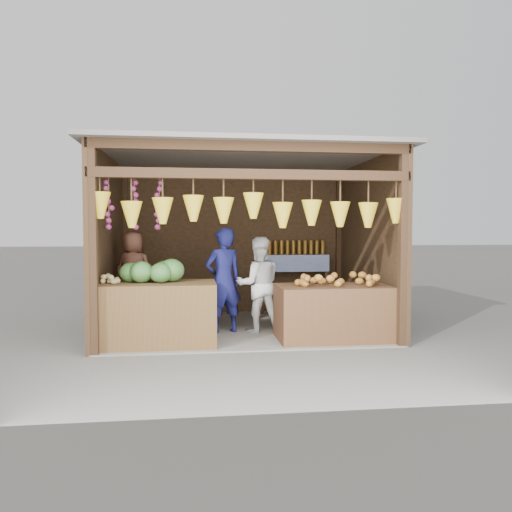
{
  "coord_description": "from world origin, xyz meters",
  "views": [
    {
      "loc": [
        -0.73,
        -7.57,
        1.52
      ],
      "look_at": [
        0.19,
        -0.1,
        1.12
      ],
      "focal_mm": 35.0,
      "sensor_mm": 36.0,
      "label": 1
    }
  ],
  "objects_px": {
    "vendor_seated": "(134,271)",
    "counter_left": "(157,314)",
    "woman_standing": "(258,285)",
    "man_standing": "(223,281)",
    "counter_right": "(333,313)"
  },
  "relations": [
    {
      "from": "counter_left",
      "to": "counter_right",
      "type": "distance_m",
      "value": 2.37
    },
    {
      "from": "woman_standing",
      "to": "counter_left",
      "type": "bearing_deg",
      "value": 21.8
    },
    {
      "from": "woman_standing",
      "to": "man_standing",
      "type": "bearing_deg",
      "value": 1.9
    },
    {
      "from": "woman_standing",
      "to": "vendor_seated",
      "type": "relative_size",
      "value": 1.2
    },
    {
      "from": "counter_right",
      "to": "vendor_seated",
      "type": "xyz_separation_m",
      "value": [
        -2.78,
        0.98,
        0.52
      ]
    },
    {
      "from": "counter_right",
      "to": "woman_standing",
      "type": "xyz_separation_m",
      "value": [
        -0.94,
        0.68,
        0.33
      ]
    },
    {
      "from": "vendor_seated",
      "to": "counter_left",
      "type": "bearing_deg",
      "value": 128.83
    },
    {
      "from": "counter_right",
      "to": "vendor_seated",
      "type": "distance_m",
      "value": 3.0
    },
    {
      "from": "counter_left",
      "to": "woman_standing",
      "type": "xyz_separation_m",
      "value": [
        1.43,
        0.69,
        0.29
      ]
    },
    {
      "from": "counter_left",
      "to": "vendor_seated",
      "type": "distance_m",
      "value": 1.17
    },
    {
      "from": "counter_right",
      "to": "woman_standing",
      "type": "distance_m",
      "value": 1.21
    },
    {
      "from": "counter_right",
      "to": "woman_standing",
      "type": "relative_size",
      "value": 1.07
    },
    {
      "from": "counter_left",
      "to": "vendor_seated",
      "type": "bearing_deg",
      "value": 112.86
    },
    {
      "from": "man_standing",
      "to": "counter_left",
      "type": "bearing_deg",
      "value": 15.16
    },
    {
      "from": "counter_right",
      "to": "vendor_seated",
      "type": "bearing_deg",
      "value": 160.62
    }
  ]
}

